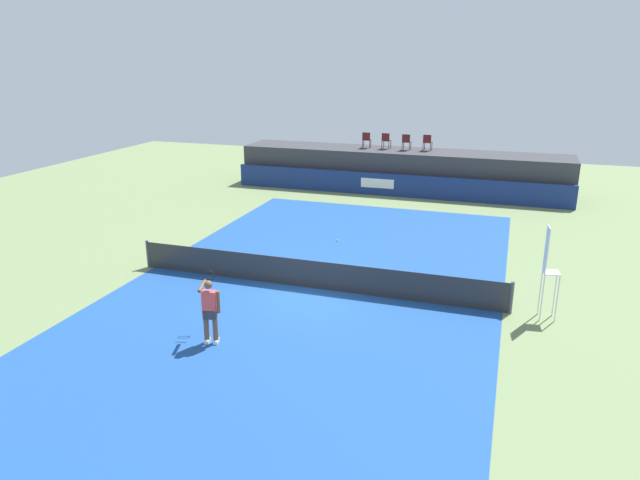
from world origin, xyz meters
The scene contains 14 objects.
ground_plane centered at (0.00, 3.00, 0.00)m, with size 48.00×48.00×0.00m, color #6B7F51.
court_inner centered at (0.00, 0.00, 0.00)m, with size 12.00×22.00×0.00m, color #1C478C.
sponsor_wall centered at (0.00, 13.50, 0.60)m, with size 18.00×0.22×1.20m.
spectator_platform centered at (0.00, 15.30, 1.10)m, with size 18.00×2.80×2.20m, color #38383D.
spectator_chair_far_left centered at (-2.08, 15.39, 2.69)m, with size 0.47×0.47×0.89m.
spectator_chair_left centered at (-0.97, 15.44, 2.69)m, with size 0.46×0.46×0.89m.
spectator_chair_center centered at (0.19, 15.32, 2.69)m, with size 0.45×0.45×0.89m.
spectator_chair_right centered at (1.31, 15.51, 2.69)m, with size 0.47×0.47×0.89m.
umpire_chair centered at (7.09, -0.01, 1.59)m, with size 0.49×0.49×2.76m.
tennis_net centered at (0.00, 0.00, 0.47)m, with size 12.40×0.02×0.95m, color #2D2D2D.
net_post_near centered at (-6.20, 0.00, 0.50)m, with size 0.10×0.10×1.00m, color #4C4C51.
net_post_far centered at (6.20, 0.00, 0.50)m, with size 0.10×0.10×1.00m, color #4C4C51.
tennis_player centered at (-1.30, -4.39, 0.96)m, with size 0.90×1.11×1.77m.
tennis_ball centered at (-0.64, 5.00, 0.04)m, with size 0.07×0.07×0.07m, color #D8EA33.
Camera 1 is at (5.86, -16.76, 7.36)m, focal length 32.84 mm.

